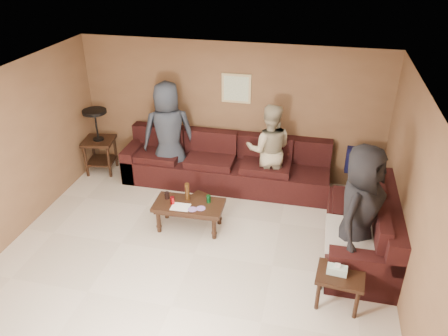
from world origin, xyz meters
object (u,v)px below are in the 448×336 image
Objects in this scene: side_table_right at (340,278)px; waste_bin at (199,203)px; sectional_sofa at (266,188)px; person_middle at (269,150)px; person_left at (169,134)px; end_table_left at (99,140)px; coffee_table at (189,207)px; person_right at (359,212)px.

side_table_right is 2.76m from waste_bin.
person_middle is at bearing 93.78° from sectional_sofa.
waste_bin is at bearing 33.86° from person_middle.
person_left is at bearing 140.58° from side_table_right.
waste_bin is 1.43m from person_left.
person_middle is (-1.22, 2.48, 0.41)m from side_table_right.
person_left is at bearing -1.19° from end_table_left.
person_middle reaches higher than end_table_left.
person_left is (-0.79, 0.88, 0.80)m from waste_bin.
side_table_right is 2.79m from person_middle.
coffee_table is at bearing -32.70° from end_table_left.
person_left is 1.81m from person_middle.
sectional_sofa reaches higher than coffee_table.
coffee_table is (-1.07, -0.91, 0.05)m from sectional_sofa.
person_middle is 2.27m from person_right.
waste_bin is (0.03, 0.50, -0.23)m from coffee_table.
coffee_table is 1.67m from person_left.
waste_bin is (2.21, -0.90, -0.51)m from end_table_left.
person_right is (1.37, -1.32, 0.61)m from sectional_sofa.
person_left is 3.67m from person_right.
sectional_sofa is 15.83× the size of waste_bin.
coffee_table is 0.66× the size of person_middle.
sectional_sofa reaches higher than waste_bin.
end_table_left reaches higher than waste_bin.
side_table_right is at bearing 118.34° from person_left.
person_middle is (1.04, 1.36, 0.44)m from coffee_table.
person_left reaches higher than side_table_right.
person_middle reaches higher than waste_bin.
sectional_sofa is 1.13m from waste_bin.
side_table_right is 0.89m from person_right.
sectional_sofa is at bearing -8.67° from end_table_left.
coffee_table is 0.58× the size of person_right.
end_table_left is 1.44m from person_left.
sectional_sofa is 0.68m from person_middle.
coffee_table is at bearing -139.70° from sectional_sofa.
sectional_sofa is at bearing 143.50° from person_left.
waste_bin is at bearing -158.56° from sectional_sofa.
person_right reaches higher than waste_bin.
end_table_left is (-3.25, 0.50, 0.33)m from sectional_sofa.
sectional_sofa reaches higher than side_table_right.
end_table_left is 2.04× the size of side_table_right.
person_right is at bearing 75.64° from side_table_right.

